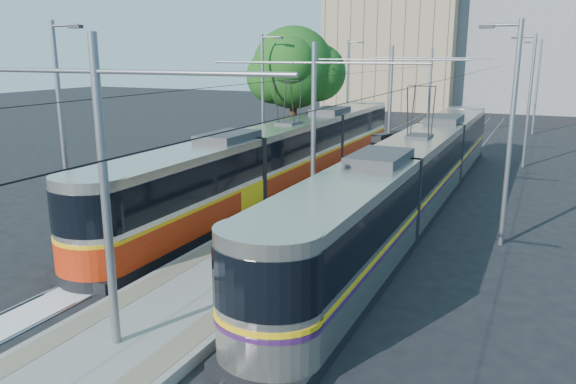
% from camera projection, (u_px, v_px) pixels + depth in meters
% --- Properties ---
extents(ground, '(160.00, 160.00, 0.00)m').
position_uv_depth(ground, '(210.00, 290.00, 16.72)').
color(ground, black).
rests_on(ground, ground).
extents(platform, '(4.00, 50.00, 0.30)m').
position_uv_depth(platform, '(373.00, 176.00, 31.65)').
color(platform, gray).
rests_on(platform, ground).
extents(tactile_strip_left, '(0.70, 50.00, 0.01)m').
position_uv_depth(tactile_strip_left, '(349.00, 171.00, 32.21)').
color(tactile_strip_left, gray).
rests_on(tactile_strip_left, platform).
extents(tactile_strip_right, '(0.70, 50.00, 0.01)m').
position_uv_depth(tactile_strip_right, '(399.00, 175.00, 31.02)').
color(tactile_strip_right, gray).
rests_on(tactile_strip_right, platform).
extents(rails, '(8.71, 70.00, 0.03)m').
position_uv_depth(rails, '(373.00, 178.00, 31.69)').
color(rails, gray).
rests_on(rails, ground).
extents(track_arrow, '(1.20, 5.00, 0.01)m').
position_uv_depth(track_arrow, '(41.00, 308.00, 15.54)').
color(track_arrow, silver).
rests_on(track_arrow, ground).
extents(tram_left, '(2.43, 30.55, 5.50)m').
position_uv_depth(tram_left, '(288.00, 154.00, 29.54)').
color(tram_left, black).
rests_on(tram_left, ground).
extents(tram_right, '(2.43, 31.30, 5.50)m').
position_uv_depth(tram_right, '(417.00, 170.00, 24.85)').
color(tram_right, black).
rests_on(tram_right, ground).
extents(catenary, '(9.20, 70.00, 7.00)m').
position_uv_depth(catenary, '(360.00, 101.00, 28.09)').
color(catenary, gray).
rests_on(catenary, platform).
extents(street_lamps, '(15.18, 38.22, 8.00)m').
position_uv_depth(street_lamps, '(394.00, 98.00, 34.21)').
color(street_lamps, gray).
rests_on(street_lamps, ground).
extents(shelter, '(0.99, 1.25, 2.41)m').
position_uv_depth(shelter, '(381.00, 155.00, 30.02)').
color(shelter, black).
rests_on(shelter, platform).
extents(tree, '(5.94, 5.50, 8.64)m').
position_uv_depth(tree, '(300.00, 69.00, 37.07)').
color(tree, '#382314').
rests_on(tree, ground).
extents(building_left, '(16.32, 12.24, 15.22)m').
position_uv_depth(building_left, '(396.00, 47.00, 71.80)').
color(building_left, gray).
rests_on(building_left, ground).
extents(building_centre, '(18.36, 14.28, 14.98)m').
position_uv_depth(building_centre, '(532.00, 48.00, 68.83)').
color(building_centre, gray).
rests_on(building_centre, ground).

